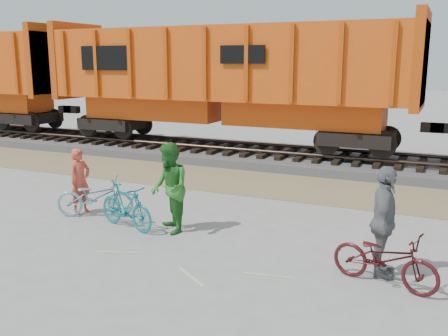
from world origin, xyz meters
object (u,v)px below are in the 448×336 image
(person_solo, at_px, (80,181))
(bicycle_teal, at_px, (126,206))
(bicycle_blue, at_px, (95,197))
(person_man, at_px, (170,188))
(hopper_car_center, at_px, (224,78))
(bicycle_maroon, at_px, (385,259))
(person_woman, at_px, (384,222))

(person_solo, bearing_deg, bicycle_teal, -96.03)
(bicycle_teal, bearing_deg, bicycle_blue, 86.82)
(person_solo, height_order, person_man, person_man)
(hopper_car_center, xyz_separation_m, bicycle_maroon, (7.09, -9.18, -2.54))
(bicycle_teal, distance_m, person_solo, 1.77)
(person_solo, height_order, person_woman, person_woman)
(person_woman, bearing_deg, person_man, 78.21)
(bicycle_blue, distance_m, person_man, 2.24)
(person_solo, relative_size, person_woman, 0.83)
(hopper_car_center, xyz_separation_m, person_woman, (6.99, -8.78, -2.04))
(hopper_car_center, xyz_separation_m, bicycle_teal, (1.54, -8.54, -2.50))
(bicycle_blue, height_order, bicycle_teal, bicycle_teal)
(bicycle_blue, xyz_separation_m, person_man, (2.17, -0.20, 0.50))
(bicycle_blue, xyz_separation_m, bicycle_teal, (1.17, -0.40, 0.02))
(bicycle_teal, xyz_separation_m, person_man, (1.00, 0.20, 0.47))
(hopper_car_center, distance_m, person_woman, 11.41)
(bicycle_maroon, bearing_deg, person_woman, 28.64)
(bicycle_blue, bearing_deg, bicycle_maroon, -122.25)
(hopper_car_center, relative_size, person_man, 7.19)
(bicycle_blue, distance_m, bicycle_maroon, 6.80)
(hopper_car_center, bearing_deg, person_woman, -51.48)
(hopper_car_center, height_order, bicycle_teal, hopper_car_center)
(bicycle_maroon, xyz_separation_m, person_woman, (-0.10, 0.40, 0.49))
(bicycle_maroon, height_order, person_man, person_man)
(hopper_car_center, xyz_separation_m, person_man, (2.54, -8.34, -2.03))
(bicycle_teal, bearing_deg, person_solo, 89.00)
(bicycle_blue, xyz_separation_m, person_solo, (-0.50, 0.10, 0.32))
(bicycle_blue, distance_m, bicycle_teal, 1.24)
(bicycle_teal, distance_m, bicycle_maroon, 5.58)
(person_woman, bearing_deg, bicycle_blue, 78.36)
(person_solo, bearing_deg, person_man, -85.81)
(bicycle_blue, bearing_deg, bicycle_teal, -132.22)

